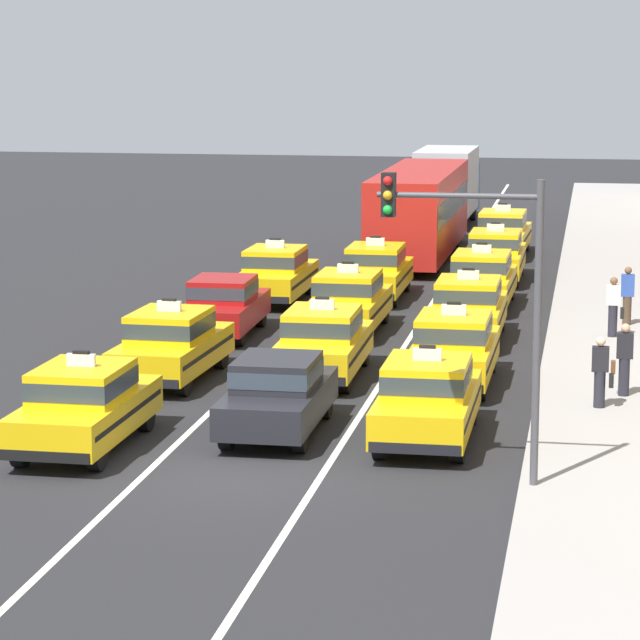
{
  "coord_description": "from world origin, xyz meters",
  "views": [
    {
      "loc": [
        6.37,
        -26.91,
        7.82
      ],
      "look_at": [
        0.03,
        9.08,
        1.3
      ],
      "focal_mm": 88.12,
      "sensor_mm": 36.0,
      "label": 1
    }
  ],
  "objects_px": {
    "taxi_center_fourth": "(376,270)",
    "taxi_right_third": "(468,308)",
    "taxi_left_nearest": "(84,405)",
    "pedestrian_trailing": "(601,372)",
    "taxi_right_fifth": "(495,254)",
    "traffic_light_pole": "(482,276)",
    "sedan_left_third": "(223,304)",
    "taxi_right_second": "(454,348)",
    "taxi_center_second": "(323,342)",
    "pedestrian_mid_block": "(624,360)",
    "box_truck_center_sixth": "(448,183)",
    "pedestrian_near_crosswalk": "(627,295)",
    "taxi_left_fourth": "(276,273)",
    "pedestrian_by_storefront": "(614,307)",
    "taxi_right_nearest": "(427,398)",
    "taxi_center_third": "(348,301)",
    "taxi_right_fourth": "(482,278)",
    "bus_center_fifth": "(419,209)",
    "sedan_center_nearest": "(277,393)",
    "taxi_right_sixth": "(503,232)",
    "taxi_left_second": "(171,344)"
  },
  "relations": [
    {
      "from": "box_truck_center_sixth",
      "to": "pedestrian_near_crosswalk",
      "type": "height_order",
      "value": "box_truck_center_sixth"
    },
    {
      "from": "sedan_left_third",
      "to": "taxi_center_second",
      "type": "relative_size",
      "value": 0.95
    },
    {
      "from": "bus_center_fifth",
      "to": "box_truck_center_sixth",
      "type": "bearing_deg",
      "value": 90.01
    },
    {
      "from": "taxi_center_third",
      "to": "pedestrian_near_crosswalk",
      "type": "xyz_separation_m",
      "value": [
        7.45,
        1.7,
        0.08
      ]
    },
    {
      "from": "taxi_left_fourth",
      "to": "sedan_center_nearest",
      "type": "bearing_deg",
      "value": -78.32
    },
    {
      "from": "taxi_right_sixth",
      "to": "pedestrian_trailing",
      "type": "distance_m",
      "value": 24.95
    },
    {
      "from": "taxi_center_third",
      "to": "box_truck_center_sixth",
      "type": "bearing_deg",
      "value": 89.51
    },
    {
      "from": "taxi_center_fourth",
      "to": "taxi_right_third",
      "type": "bearing_deg",
      "value": -62.28
    },
    {
      "from": "taxi_center_fourth",
      "to": "taxi_right_third",
      "type": "distance_m",
      "value": 7.21
    },
    {
      "from": "taxi_right_nearest",
      "to": "taxi_left_fourth",
      "type": "bearing_deg",
      "value": 111.54
    },
    {
      "from": "taxi_left_fourth",
      "to": "taxi_right_second",
      "type": "xyz_separation_m",
      "value": [
        6.37,
        -10.79,
        0.0
      ]
    },
    {
      "from": "taxi_right_fifth",
      "to": "traffic_light_pole",
      "type": "relative_size",
      "value": 0.82
    },
    {
      "from": "pedestrian_near_crosswalk",
      "to": "taxi_left_second",
      "type": "bearing_deg",
      "value": -141.36
    },
    {
      "from": "taxi_right_fourth",
      "to": "pedestrian_near_crosswalk",
      "type": "height_order",
      "value": "taxi_right_fourth"
    },
    {
      "from": "taxi_center_fourth",
      "to": "taxi_right_fourth",
      "type": "relative_size",
      "value": 0.99
    },
    {
      "from": "bus_center_fifth",
      "to": "pedestrian_trailing",
      "type": "distance_m",
      "value": 24.32
    },
    {
      "from": "taxi_right_fourth",
      "to": "taxi_right_sixth",
      "type": "distance_m",
      "value": 11.61
    },
    {
      "from": "taxi_right_sixth",
      "to": "pedestrian_by_storefront",
      "type": "relative_size",
      "value": 2.91
    },
    {
      "from": "traffic_light_pole",
      "to": "pedestrian_near_crosswalk",
      "type": "bearing_deg",
      "value": 80.16
    },
    {
      "from": "bus_center_fifth",
      "to": "traffic_light_pole",
      "type": "relative_size",
      "value": 2.01
    },
    {
      "from": "taxi_right_nearest",
      "to": "taxi_right_fifth",
      "type": "relative_size",
      "value": 1.0
    },
    {
      "from": "bus_center_fifth",
      "to": "pedestrian_near_crosswalk",
      "type": "xyz_separation_m",
      "value": [
        7.22,
        -13.31,
        -0.86
      ]
    },
    {
      "from": "taxi_left_fourth",
      "to": "taxi_right_second",
      "type": "height_order",
      "value": "same"
    },
    {
      "from": "taxi_right_second",
      "to": "taxi_left_fourth",
      "type": "bearing_deg",
      "value": 120.56
    },
    {
      "from": "pedestrian_trailing",
      "to": "taxi_left_fourth",
      "type": "bearing_deg",
      "value": 126.5
    },
    {
      "from": "bus_center_fifth",
      "to": "taxi_right_fourth",
      "type": "xyz_separation_m",
      "value": [
        3.03,
        -10.32,
        -0.94
      ]
    },
    {
      "from": "taxi_left_second",
      "to": "taxi_left_fourth",
      "type": "height_order",
      "value": "same"
    },
    {
      "from": "sedan_left_third",
      "to": "pedestrian_mid_block",
      "type": "distance_m",
      "value": 12.15
    },
    {
      "from": "taxi_center_fourth",
      "to": "taxi_right_third",
      "type": "xyz_separation_m",
      "value": [
        3.35,
        -6.38,
        0.0
      ]
    },
    {
      "from": "taxi_left_second",
      "to": "pedestrian_trailing",
      "type": "distance_m",
      "value": 9.98
    },
    {
      "from": "taxi_right_sixth",
      "to": "taxi_right_fourth",
      "type": "bearing_deg",
      "value": -89.63
    },
    {
      "from": "taxi_left_nearest",
      "to": "pedestrian_trailing",
      "type": "bearing_deg",
      "value": 25.21
    },
    {
      "from": "traffic_light_pole",
      "to": "sedan_left_third",
      "type": "bearing_deg",
      "value": 120.05
    },
    {
      "from": "taxi_right_nearest",
      "to": "pedestrian_trailing",
      "type": "distance_m",
      "value": 4.46
    },
    {
      "from": "taxi_center_third",
      "to": "pedestrian_mid_block",
      "type": "relative_size",
      "value": 2.85
    },
    {
      "from": "pedestrian_mid_block",
      "to": "pedestrian_trailing",
      "type": "distance_m",
      "value": 1.33
    },
    {
      "from": "taxi_center_second",
      "to": "taxi_right_second",
      "type": "distance_m",
      "value": 3.09
    },
    {
      "from": "pedestrian_trailing",
      "to": "taxi_left_nearest",
      "type": "bearing_deg",
      "value": -154.79
    },
    {
      "from": "sedan_center_nearest",
      "to": "bus_center_fifth",
      "type": "relative_size",
      "value": 0.38
    },
    {
      "from": "pedestrian_near_crosswalk",
      "to": "pedestrian_by_storefront",
      "type": "xyz_separation_m",
      "value": [
        -0.39,
        -1.85,
        -0.02
      ]
    },
    {
      "from": "pedestrian_by_storefront",
      "to": "taxi_right_nearest",
      "type": "bearing_deg",
      "value": -108.31
    },
    {
      "from": "traffic_light_pole",
      "to": "sedan_center_nearest",
      "type": "bearing_deg",
      "value": 142.05
    },
    {
      "from": "taxi_left_fourth",
      "to": "taxi_center_second",
      "type": "distance_m",
      "value": 11.08
    },
    {
      "from": "taxi_left_nearest",
      "to": "bus_center_fifth",
      "type": "height_order",
      "value": "bus_center_fifth"
    },
    {
      "from": "box_truck_center_sixth",
      "to": "pedestrian_near_crosswalk",
      "type": "xyz_separation_m",
      "value": [
        7.22,
        -24.52,
        -0.82
      ]
    },
    {
      "from": "taxi_right_nearest",
      "to": "sedan_center_nearest",
      "type": "bearing_deg",
      "value": 178.25
    },
    {
      "from": "taxi_center_third",
      "to": "taxi_right_fifth",
      "type": "xyz_separation_m",
      "value": [
        3.31,
        10.07,
        0.0
      ]
    },
    {
      "from": "taxi_right_third",
      "to": "taxi_right_fifth",
      "type": "distance_m",
      "value": 10.71
    },
    {
      "from": "taxi_right_sixth",
      "to": "pedestrian_mid_block",
      "type": "height_order",
      "value": "taxi_right_sixth"
    },
    {
      "from": "taxi_right_second",
      "to": "traffic_light_pole",
      "type": "height_order",
      "value": "traffic_light_pole"
    }
  ]
}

